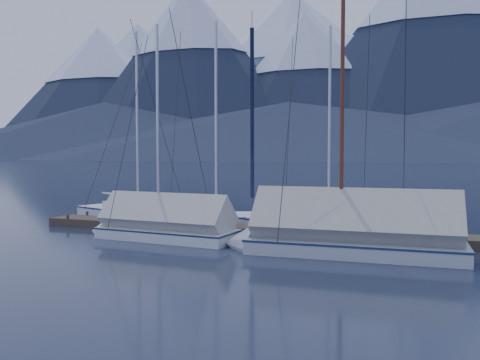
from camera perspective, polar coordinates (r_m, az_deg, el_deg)
name	(u,v)px	position (r m, az deg, el deg)	size (l,w,h in m)	color
ground	(222,242)	(19.00, -2.09, -6.94)	(1000.00, 1000.00, 0.00)	black
mountain_range	(423,76)	(391.72, 19.84, 10.95)	(877.00, 584.00, 150.50)	#475675
dock	(240,231)	(20.82, 0.00, -5.75)	(18.00, 1.50, 0.54)	#382D23
mooring_posts	(229,225)	(20.96, -1.29, -5.03)	(15.12, 1.52, 0.35)	#382D23
sailboat_open_left	(145,216)	(25.63, -10.61, -4.00)	(8.01, 4.67, 10.22)	silver
sailboat_open_mid	(228,221)	(23.41, -1.35, -4.61)	(7.99, 4.46, 10.18)	silver
sailboat_open_right	(340,224)	(22.86, 11.21, -4.87)	(7.57, 3.43, 9.70)	silver
sailboat_covered_near	(336,237)	(17.09, 10.68, -6.35)	(8.06, 3.45, 10.37)	silver
sailboat_covered_far	(156,227)	(19.87, -9.43, -5.26)	(6.51, 2.71, 8.94)	white
person	(377,212)	(19.43, 15.14, -3.50)	(0.56, 0.37, 1.55)	black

